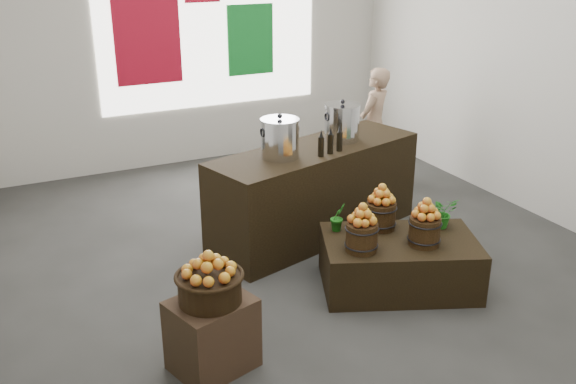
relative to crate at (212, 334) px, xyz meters
name	(u,v)px	position (x,y,z in m)	size (l,w,h in m)	color
ground	(304,257)	(1.47, 1.31, -0.29)	(7.00, 7.00, 0.00)	#373734
back_wall	(189,22)	(1.47, 4.81, 1.71)	(6.00, 0.04, 4.00)	beige
back_opening	(210,21)	(1.77, 4.79, 1.71)	(3.20, 0.02, 2.40)	white
deco_red_left	(147,32)	(0.87, 4.78, 1.61)	(0.90, 0.04, 1.40)	#A60C22
deco_green_right	(250,40)	(2.37, 4.78, 1.41)	(0.70, 0.04, 1.00)	#137B28
crate	(212,334)	(0.00, 0.00, 0.00)	(0.58, 0.48, 0.58)	#482F21
wicker_basket	(210,288)	(0.00, 0.00, 0.40)	(0.47, 0.47, 0.21)	black
apples_in_basket	(209,264)	(0.00, 0.00, 0.60)	(0.36, 0.36, 0.19)	#A0051D
display_table	(399,263)	(1.99, 0.40, -0.05)	(1.41, 0.87, 0.49)	black
apple_bucket_front_left	(362,237)	(1.54, 0.37, 0.33)	(0.28, 0.28, 0.26)	#36200E
apples_in_bucket_front_left	(363,214)	(1.54, 0.37, 0.55)	(0.21, 0.21, 0.19)	#A0051D
apple_bucket_front_right	(424,231)	(2.12, 0.23, 0.33)	(0.28, 0.28, 0.26)	#36200E
apples_in_bucket_front_right	(426,208)	(2.12, 0.23, 0.55)	(0.21, 0.21, 0.19)	#A0051D
apple_bucket_rear	(381,216)	(1.96, 0.69, 0.33)	(0.28, 0.28, 0.26)	#36200E
apples_in_bucket_rear	(382,194)	(1.96, 0.69, 0.55)	(0.21, 0.21, 0.19)	#A0051D
herb_garnish_right	(442,212)	(2.50, 0.46, 0.35)	(0.27, 0.24, 0.30)	#186314
herb_garnish_left	(338,217)	(1.57, 0.83, 0.33)	(0.15, 0.12, 0.27)	#186314
counter	(315,192)	(1.83, 1.77, 0.21)	(2.46, 0.78, 1.01)	black
stock_pot_left	(280,139)	(1.34, 1.63, 0.91)	(0.38, 0.38, 0.38)	silver
stock_pot_center	(342,123)	(2.20, 1.87, 0.91)	(0.38, 0.38, 0.38)	silver
oil_cruets	(333,140)	(1.89, 1.53, 0.86)	(0.27, 0.07, 0.28)	black
shopper	(374,124)	(3.38, 3.00, 0.47)	(0.55, 0.36, 1.52)	#A17E63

